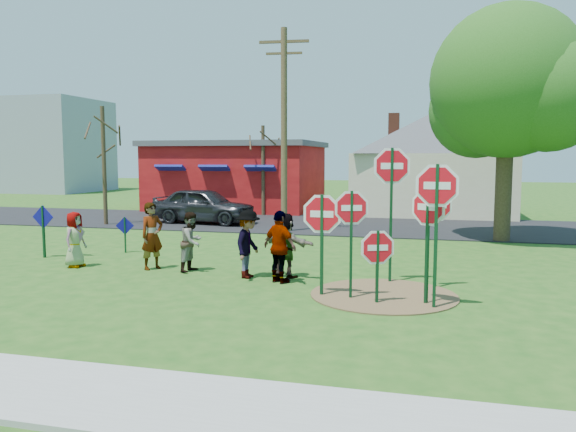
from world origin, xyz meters
name	(u,v)px	position (x,y,z in m)	size (l,w,h in m)	color
ground	(209,276)	(0.00, 0.00, 0.00)	(120.00, 120.00, 0.00)	#1E4E16
sidewalk	(0,384)	(0.00, -7.20, 0.04)	(22.00, 1.80, 0.08)	#9E9E99
road	(306,223)	(0.00, 11.50, 0.02)	(120.00, 7.50, 0.04)	black
dirt_patch	(384,295)	(4.50, -1.00, 0.01)	(3.20, 3.20, 0.03)	brown
red_building	(238,175)	(-5.50, 17.99, 1.97)	(9.40, 7.69, 3.90)	maroon
cream_house	(432,159)	(5.50, 18.00, 2.92)	(9.40, 9.40, 6.50)	beige
distant_building	(42,146)	(-28.00, 30.00, 4.00)	(10.00, 8.00, 8.00)	#8C939E
stop_sign_a	(322,222)	(3.18, -1.32, 1.61)	(1.15, 0.08, 2.37)	#103B1E
stop_sign_b	(392,180)	(4.53, 0.37, 2.48)	(1.18, 0.20, 3.40)	#103B1E
stop_sign_c	(437,202)	(5.56, -1.81, 2.13)	(1.16, 0.08, 3.04)	#103B1E
stop_sign_d	(437,214)	(5.59, 0.07, 1.72)	(0.93, 0.34, 2.40)	#103B1E
stop_sign_e	(377,252)	(4.41, -1.71, 1.08)	(0.90, 0.38, 1.66)	#103B1E
stop_sign_f	(428,217)	(5.40, -1.52, 1.82)	(0.91, 0.59, 2.54)	#103B1E
stop_sign_g	(351,219)	(3.83, -1.45, 1.71)	(0.95, 0.29, 2.44)	#103B1E
blue_diamond_b	(43,225)	(-5.80, 1.22, 0.99)	(0.71, 0.07, 1.58)	#103B1E
blue_diamond_c	(76,235)	(-5.02, 1.68, 0.66)	(0.65, 0.15, 1.09)	#103B1E
blue_diamond_d	(125,230)	(-3.89, 2.61, 0.71)	(0.55, 0.19, 1.14)	#103B1E
person_a	(75,239)	(-4.00, 0.17, 0.76)	(0.75, 0.49, 1.53)	#405C92
person_b	(152,236)	(-1.79, 0.42, 0.90)	(0.66, 0.43, 1.81)	#20706D
person_c	(192,242)	(-0.64, 0.42, 0.79)	(0.77, 0.60, 1.58)	brown
person_d	(248,244)	(1.05, 0.02, 0.86)	(1.11, 0.64, 1.71)	#2D2D31
person_e	(280,247)	(1.98, -0.35, 0.87)	(1.03, 0.43, 1.75)	#472C52
person_f	(285,245)	(1.94, 0.32, 0.82)	(1.52, 0.48, 1.64)	#1F562A
suv	(204,205)	(-4.50, 10.41, 0.84)	(1.90, 4.72, 1.61)	#2D2C31
utility_pole	(284,126)	(-0.25, 8.57, 4.23)	(1.96, 0.30, 8.03)	#4C3823
leafy_tree	(511,90)	(8.09, 8.05, 5.34)	(5.84, 5.33, 8.30)	#382819
bare_tree_west	(104,149)	(-8.53, 8.89, 3.38)	(1.80, 1.80, 5.22)	#382819
bare_tree_east	(263,158)	(-2.90, 14.47, 2.99)	(1.80, 1.80, 4.62)	#382819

